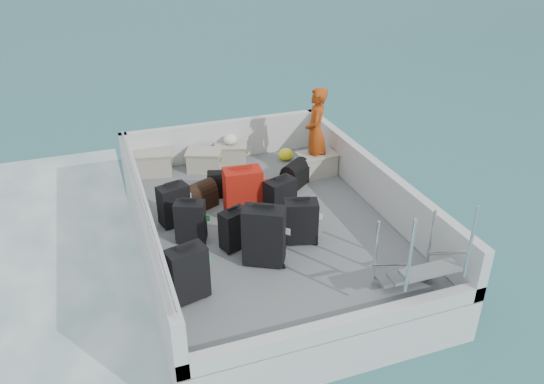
{
  "coord_description": "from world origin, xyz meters",
  "views": [
    {
      "loc": [
        -2.16,
        -6.23,
        4.65
      ],
      "look_at": [
        0.14,
        0.19,
        1.0
      ],
      "focal_mm": 35.0,
      "sensor_mm": 36.0,
      "label": 1
    }
  ],
  "objects_px": {
    "suitcase_5": "(243,193)",
    "suitcase_6": "(301,222)",
    "passenger": "(316,132)",
    "suitcase_2": "(174,205)",
    "crate_3": "(317,165)",
    "crate_0": "(152,163)",
    "suitcase_4": "(235,230)",
    "crate_2": "(231,154)",
    "suitcase_0": "(188,274)",
    "suitcase_1": "(191,222)",
    "crate_1": "(204,161)",
    "suitcase_3": "(264,236)",
    "suitcase_7": "(280,199)",
    "suitcase_8": "(268,193)"
  },
  "relations": [
    {
      "from": "suitcase_5",
      "to": "suitcase_6",
      "type": "relative_size",
      "value": 1.2
    },
    {
      "from": "suitcase_5",
      "to": "passenger",
      "type": "relative_size",
      "value": 0.49
    },
    {
      "from": "suitcase_2",
      "to": "suitcase_6",
      "type": "bearing_deg",
      "value": -50.49
    },
    {
      "from": "suitcase_5",
      "to": "crate_3",
      "type": "bearing_deg",
      "value": 34.65
    },
    {
      "from": "suitcase_2",
      "to": "crate_0",
      "type": "relative_size",
      "value": 0.96
    },
    {
      "from": "suitcase_2",
      "to": "suitcase_5",
      "type": "bearing_deg",
      "value": -21.79
    },
    {
      "from": "suitcase_2",
      "to": "crate_3",
      "type": "xyz_separation_m",
      "value": [
        2.59,
        0.8,
        -0.12
      ]
    },
    {
      "from": "suitcase_4",
      "to": "crate_2",
      "type": "height_order",
      "value": "suitcase_4"
    },
    {
      "from": "suitcase_5",
      "to": "crate_2",
      "type": "distance_m",
      "value": 1.9
    },
    {
      "from": "suitcase_4",
      "to": "crate_3",
      "type": "distance_m",
      "value": 2.58
    },
    {
      "from": "suitcase_0",
      "to": "suitcase_1",
      "type": "height_order",
      "value": "suitcase_0"
    },
    {
      "from": "suitcase_0",
      "to": "suitcase_1",
      "type": "distance_m",
      "value": 1.22
    },
    {
      "from": "crate_1",
      "to": "suitcase_1",
      "type": "bearing_deg",
      "value": -107.7
    },
    {
      "from": "suitcase_3",
      "to": "suitcase_7",
      "type": "bearing_deg",
      "value": 87.89
    },
    {
      "from": "crate_2",
      "to": "passenger",
      "type": "xyz_separation_m",
      "value": [
        1.23,
        -0.91,
        0.59
      ]
    },
    {
      "from": "suitcase_7",
      "to": "suitcase_6",
      "type": "bearing_deg",
      "value": -107.72
    },
    {
      "from": "suitcase_6",
      "to": "crate_1",
      "type": "height_order",
      "value": "suitcase_6"
    },
    {
      "from": "suitcase_4",
      "to": "suitcase_6",
      "type": "bearing_deg",
      "value": -34.06
    },
    {
      "from": "suitcase_2",
      "to": "crate_2",
      "type": "xyz_separation_m",
      "value": [
        1.34,
        1.76,
        -0.14
      ]
    },
    {
      "from": "suitcase_8",
      "to": "crate_3",
      "type": "distance_m",
      "value": 1.24
    },
    {
      "from": "suitcase_1",
      "to": "suitcase_8",
      "type": "distance_m",
      "value": 1.57
    },
    {
      "from": "suitcase_5",
      "to": "suitcase_2",
      "type": "bearing_deg",
      "value": 179.33
    },
    {
      "from": "suitcase_4",
      "to": "suitcase_6",
      "type": "distance_m",
      "value": 0.9
    },
    {
      "from": "suitcase_4",
      "to": "suitcase_8",
      "type": "xyz_separation_m",
      "value": [
        0.86,
        1.09,
        -0.15
      ]
    },
    {
      "from": "suitcase_3",
      "to": "suitcase_7",
      "type": "relative_size",
      "value": 1.28
    },
    {
      "from": "crate_3",
      "to": "crate_0",
      "type": "bearing_deg",
      "value": 159.75
    },
    {
      "from": "suitcase_2",
      "to": "crate_3",
      "type": "height_order",
      "value": "suitcase_2"
    },
    {
      "from": "suitcase_1",
      "to": "crate_0",
      "type": "height_order",
      "value": "suitcase_1"
    },
    {
      "from": "suitcase_0",
      "to": "crate_1",
      "type": "height_order",
      "value": "suitcase_0"
    },
    {
      "from": "crate_1",
      "to": "crate_0",
      "type": "bearing_deg",
      "value": 168.9
    },
    {
      "from": "crate_1",
      "to": "suitcase_5",
      "type": "bearing_deg",
      "value": -83.67
    },
    {
      "from": "suitcase_2",
      "to": "suitcase_3",
      "type": "xyz_separation_m",
      "value": [
        0.9,
        -1.34,
        0.09
      ]
    },
    {
      "from": "suitcase_8",
      "to": "suitcase_5",
      "type": "bearing_deg",
      "value": 130.1
    },
    {
      "from": "crate_1",
      "to": "suitcase_4",
      "type": "bearing_deg",
      "value": -93.87
    },
    {
      "from": "crate_1",
      "to": "passenger",
      "type": "relative_size",
      "value": 0.37
    },
    {
      "from": "suitcase_2",
      "to": "suitcase_4",
      "type": "relative_size",
      "value": 1.08
    },
    {
      "from": "suitcase_4",
      "to": "passenger",
      "type": "bearing_deg",
      "value": 18.43
    },
    {
      "from": "suitcase_5",
      "to": "crate_0",
      "type": "height_order",
      "value": "suitcase_5"
    },
    {
      "from": "suitcase_1",
      "to": "suitcase_7",
      "type": "height_order",
      "value": "suitcase_7"
    },
    {
      "from": "suitcase_1",
      "to": "suitcase_0",
      "type": "bearing_deg",
      "value": -80.79
    },
    {
      "from": "suitcase_2",
      "to": "crate_1",
      "type": "height_order",
      "value": "suitcase_2"
    },
    {
      "from": "suitcase_2",
      "to": "crate_1",
      "type": "xyz_separation_m",
      "value": [
        0.81,
        1.61,
        -0.14
      ]
    },
    {
      "from": "suitcase_6",
      "to": "crate_0",
      "type": "bearing_deg",
      "value": 135.13
    },
    {
      "from": "suitcase_6",
      "to": "suitcase_0",
      "type": "bearing_deg",
      "value": -142.0
    },
    {
      "from": "crate_0",
      "to": "crate_2",
      "type": "xyz_separation_m",
      "value": [
        1.39,
        -0.02,
        -0.03
      ]
    },
    {
      "from": "suitcase_5",
      "to": "suitcase_6",
      "type": "distance_m",
      "value": 1.08
    },
    {
      "from": "crate_0",
      "to": "crate_3",
      "type": "distance_m",
      "value": 2.82
    },
    {
      "from": "suitcase_4",
      "to": "suitcase_8",
      "type": "distance_m",
      "value": 1.4
    },
    {
      "from": "suitcase_2",
      "to": "suitcase_3",
      "type": "distance_m",
      "value": 1.62
    },
    {
      "from": "suitcase_5",
      "to": "crate_1",
      "type": "relative_size",
      "value": 1.34
    }
  ]
}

